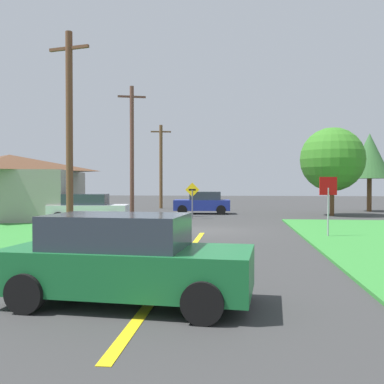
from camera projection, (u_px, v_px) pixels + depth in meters
name	position (u px, v px, depth m)	size (l,w,h in m)	color
ground_plane	(204.00, 231.00, 20.00)	(120.00, 120.00, 0.00)	#383838
lane_stripe_center	(181.00, 261.00, 12.05)	(0.20, 14.00, 0.01)	yellow
stop_sign	(328.00, 195.00, 17.27)	(0.72, 0.20, 2.46)	#9EA0A8
parked_car_near_building	(88.00, 209.00, 23.85)	(4.45, 2.42, 1.62)	silver
car_approaching_junction	(203.00, 203.00, 31.32)	(4.15, 2.30, 1.62)	navy
car_behind_on_main_road	(126.00, 259.00, 7.76)	(4.56, 2.27, 1.62)	#196B33
utility_pole_near	(69.00, 132.00, 17.31)	(1.78, 0.50, 8.30)	brown
utility_pole_mid	(132.00, 150.00, 27.76)	(1.76, 0.61, 8.49)	brown
utility_pole_far	(161.00, 165.00, 38.22)	(1.79, 0.43, 7.42)	brown
direction_sign	(192.00, 196.00, 26.78)	(0.90, 0.16, 2.27)	slate
oak_tree_left	(370.00, 156.00, 33.86)	(3.24, 3.24, 6.18)	brown
pine_tree_center	(332.00, 159.00, 29.35)	(4.35, 4.35, 6.04)	brown
barn	(10.00, 187.00, 26.36)	(8.99, 8.45, 3.98)	gray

